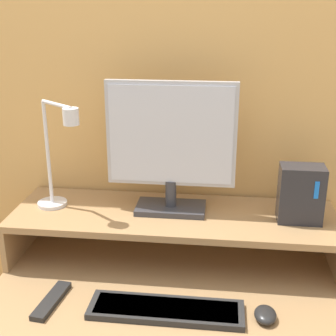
# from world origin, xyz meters

# --- Properties ---
(wall_back) EXTENTS (6.00, 0.05, 2.50)m
(wall_back) POSITION_xyz_m (0.00, 0.66, 1.25)
(wall_back) COLOR #E5AD60
(wall_back) RESTS_ON ground_plane
(monitor_shelf) EXTENTS (1.06, 0.33, 0.16)m
(monitor_shelf) POSITION_xyz_m (0.00, 0.46, 0.90)
(monitor_shelf) COLOR #A87F51
(monitor_shelf) RESTS_ON desk
(monitor) EXTENTS (0.41, 0.12, 0.43)m
(monitor) POSITION_xyz_m (-0.01, 0.48, 1.15)
(monitor) COLOR #38383D
(monitor) RESTS_ON monitor_shelf
(desk_lamp) EXTENTS (0.19, 0.16, 0.36)m
(desk_lamp) POSITION_xyz_m (-0.37, 0.44, 1.11)
(desk_lamp) COLOR silver
(desk_lamp) RESTS_ON monitor_shelf
(router_dock) EXTENTS (0.13, 0.09, 0.18)m
(router_dock) POSITION_xyz_m (0.40, 0.45, 1.01)
(router_dock) COLOR #28282D
(router_dock) RESTS_ON monitor_shelf
(keyboard) EXTENTS (0.43, 0.12, 0.02)m
(keyboard) POSITION_xyz_m (0.01, 0.16, 0.77)
(keyboard) COLOR #282828
(keyboard) RESTS_ON desk
(mouse) EXTENTS (0.06, 0.08, 0.03)m
(mouse) POSITION_xyz_m (0.28, 0.16, 0.77)
(mouse) COLOR black
(mouse) RESTS_ON desk
(remote_control) EXTENTS (0.06, 0.18, 0.02)m
(remote_control) POSITION_xyz_m (-0.32, 0.16, 0.77)
(remote_control) COLOR black
(remote_control) RESTS_ON desk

